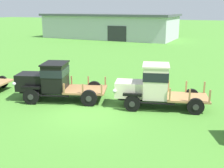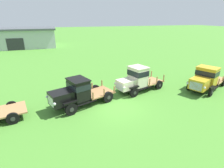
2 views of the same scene
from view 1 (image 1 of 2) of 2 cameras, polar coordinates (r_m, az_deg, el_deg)
The scene contains 4 objects.
ground_plane at distance 14.37m, azimuth -5.42°, elevation -5.70°, with size 240.00×240.00×0.00m, color #47842D.
farm_shed at distance 50.37m, azimuth -0.41°, elevation 11.74°, with size 22.96×9.96×4.16m.
vintage_truck_second_in_line at distance 16.26m, azimuth -12.06°, elevation 0.72°, with size 5.35×3.35×2.16m.
vintage_truck_midrow_center at distance 14.85m, azimuth 8.25°, elevation -0.27°, with size 5.12×2.93×2.31m.
Camera 1 is at (6.83, -11.56, 5.10)m, focal length 45.00 mm.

